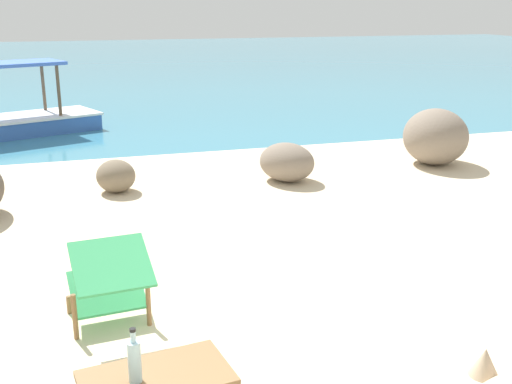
{
  "coord_description": "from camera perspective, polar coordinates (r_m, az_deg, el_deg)",
  "views": [
    {
      "loc": [
        -1.4,
        -2.62,
        2.31
      ],
      "look_at": [
        0.3,
        3.0,
        0.55
      ],
      "focal_mm": 44.38,
      "sensor_mm": 36.0,
      "label": 1
    }
  ],
  "objects": [
    {
      "name": "shore_rock_flat",
      "position": [
        8.36,
        2.79,
        2.71
      ],
      "size": [
        0.93,
        0.99,
        0.51
      ],
      "primitive_type": "ellipsoid",
      "rotation": [
        0.0,
        0.0,
        2.04
      ],
      "color": "gray",
      "rests_on": "sand_beach"
    },
    {
      "name": "bottle",
      "position": [
        3.32,
        -10.89,
        -14.67
      ],
      "size": [
        0.07,
        0.07,
        0.3
      ],
      "color": "#A3C6D1",
      "rests_on": "low_bench_table"
    },
    {
      "name": "deck_chair_far",
      "position": [
        4.64,
        -13.09,
        -7.72
      ],
      "size": [
        0.61,
        0.82,
        0.68
      ],
      "rotation": [
        0.0,
        0.0,
        1.67
      ],
      "color": "brown",
      "rests_on": "sand_beach"
    },
    {
      "name": "shore_rock_small",
      "position": [
        9.58,
        15.87,
        4.82
      ],
      "size": [
        1.25,
        1.33,
        0.81
      ],
      "primitive_type": "ellipsoid",
      "rotation": [
        0.0,
        0.0,
        1.21
      ],
      "color": "gray",
      "rests_on": "sand_beach"
    },
    {
      "name": "shore_rock_large",
      "position": [
        8.06,
        -12.52,
        1.42
      ],
      "size": [
        0.55,
        0.6,
        0.4
      ],
      "primitive_type": "ellipsoid",
      "rotation": [
        0.0,
        0.0,
        1.7
      ],
      "color": "#756651",
      "rests_on": "sand_beach"
    },
    {
      "name": "water_surface",
      "position": [
        24.76,
        -13.78,
        10.86
      ],
      "size": [
        60.0,
        36.0,
        0.03
      ],
      "primitive_type": "cube",
      "color": "teal",
      "rests_on": "ground"
    }
  ]
}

